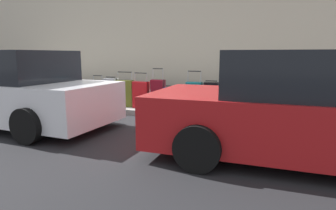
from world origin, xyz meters
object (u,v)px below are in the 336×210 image
(suitcase_maroon_0, at_px, (297,102))
(suitcase_navy_6, at_px, (174,99))
(suitcase_maroon_7, at_px, (158,94))
(suitcase_silver_10, at_px, (111,92))
(suitcase_olive_2, at_px, (251,104))
(parked_car_white_1, at_px, (14,91))
(suitcase_red_1, at_px, (273,103))
(bollard_post, at_px, (58,91))
(fire_hydrant, at_px, (79,88))
(suitcase_black_11, at_px, (98,93))
(suitcase_black_4, at_px, (211,97))
(suitcase_red_8, at_px, (141,95))
(parked_car_red_0, at_px, (316,111))
(suitcase_olive_9, at_px, (125,93))
(suitcase_teal_5, at_px, (194,96))
(suitcase_silver_3, at_px, (229,98))

(suitcase_maroon_0, relative_size, suitcase_navy_6, 1.67)
(suitcase_maroon_7, bearing_deg, suitcase_silver_10, 1.20)
(suitcase_maroon_0, height_order, suitcase_olive_2, suitcase_maroon_0)
(suitcase_maroon_0, bearing_deg, parked_car_white_1, 21.02)
(suitcase_red_1, xyz_separation_m, bollard_post, (6.03, 0.07, 0.00))
(fire_hydrant, bearing_deg, bollard_post, 13.04)
(suitcase_navy_6, height_order, suitcase_black_11, suitcase_black_11)
(suitcase_olive_2, bearing_deg, parked_car_white_1, 25.68)
(suitcase_black_4, bearing_deg, suitcase_red_8, 4.35)
(suitcase_olive_2, height_order, parked_car_red_0, parked_car_red_0)
(suitcase_maroon_0, height_order, parked_car_red_0, parked_car_red_0)
(fire_hydrant, distance_m, parked_car_red_0, 6.42)
(suitcase_silver_10, distance_m, parked_car_red_0, 5.40)
(suitcase_navy_6, xyz_separation_m, suitcase_silver_10, (1.90, -0.05, 0.08))
(suitcase_red_8, bearing_deg, fire_hydrant, -2.11)
(suitcase_maroon_7, bearing_deg, suitcase_navy_6, 170.72)
(suitcase_olive_9, xyz_separation_m, suitcase_silver_10, (0.48, -0.05, 0.01))
(suitcase_black_11, bearing_deg, suitcase_navy_6, 179.41)
(suitcase_maroon_7, xyz_separation_m, parked_car_red_0, (-3.48, 2.30, 0.23))
(suitcase_navy_6, distance_m, fire_hydrant, 3.01)
(suitcase_black_4, bearing_deg, suitcase_olive_9, 2.42)
(bollard_post, bearing_deg, parked_car_white_1, 109.36)
(suitcase_olive_2, relative_size, suitcase_olive_9, 0.81)
(suitcase_navy_6, bearing_deg, suitcase_black_11, -0.59)
(suitcase_black_4, bearing_deg, suitcase_black_11, 1.35)
(suitcase_teal_5, xyz_separation_m, suitcase_olive_9, (1.92, 0.10, -0.00))
(suitcase_navy_6, height_order, bollard_post, bollard_post)
(parked_car_red_0, bearing_deg, parked_car_white_1, 0.00)
(suitcase_teal_5, bearing_deg, suitcase_red_1, 175.80)
(suitcase_black_4, xyz_separation_m, suitcase_red_8, (1.85, 0.14, -0.01))
(suitcase_black_11, bearing_deg, suitcase_maroon_0, 179.68)
(suitcase_teal_5, height_order, fire_hydrant, suitcase_teal_5)
(suitcase_olive_2, height_order, fire_hydrant, fire_hydrant)
(parked_car_white_1, bearing_deg, fire_hydrant, -87.63)
(parked_car_white_1, bearing_deg, bollard_post, -70.64)
(suitcase_silver_10, relative_size, parked_car_red_0, 0.17)
(suitcase_teal_5, relative_size, parked_car_white_1, 0.22)
(fire_hydrant, bearing_deg, parked_car_red_0, 159.39)
(parked_car_white_1, bearing_deg, suitcase_silver_3, -152.91)
(suitcase_maroon_0, relative_size, suitcase_olive_2, 1.37)
(suitcase_olive_2, height_order, suitcase_maroon_7, suitcase_maroon_7)
(suitcase_red_8, distance_m, suitcase_black_11, 1.40)
(suitcase_olive_2, distance_m, bollard_post, 5.54)
(suitcase_red_8, distance_m, parked_car_red_0, 4.49)
(suitcase_maroon_7, bearing_deg, suitcase_maroon_0, 178.58)
(suitcase_navy_6, height_order, suitcase_silver_10, suitcase_silver_10)
(fire_hydrant, relative_size, parked_car_white_1, 0.18)
(suitcase_silver_10, relative_size, parked_car_white_1, 0.17)
(suitcase_silver_10, bearing_deg, parked_car_red_0, 155.13)
(suitcase_teal_5, relative_size, suitcase_olive_9, 1.06)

